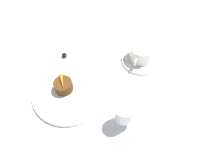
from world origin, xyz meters
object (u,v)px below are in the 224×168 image
(dinner_plate, at_px, (70,92))
(fork, at_px, (103,62))
(coffee_cup, at_px, (141,52))
(dessert_cake, at_px, (63,86))
(wine_glass, at_px, (124,113))

(dinner_plate, bearing_deg, fork, 168.35)
(coffee_cup, xyz_separation_m, dessert_cake, (0.26, -0.19, -0.01))
(fork, distance_m, dessert_cake, 0.20)
(coffee_cup, bearing_deg, fork, -58.34)
(fork, relative_size, dessert_cake, 2.85)
(dessert_cake, bearing_deg, dinner_plate, 89.68)
(dinner_plate, distance_m, dessert_cake, 0.03)
(dinner_plate, height_order, fork, dinner_plate)
(wine_glass, height_order, fork, wine_glass)
(dinner_plate, bearing_deg, dessert_cake, -90.32)
(dinner_plate, height_order, coffee_cup, coffee_cup)
(wine_glass, xyz_separation_m, fork, (-0.20, -0.19, -0.07))
(dessert_cake, bearing_deg, fork, 162.05)
(coffee_cup, xyz_separation_m, fork, (0.08, -0.13, -0.04))
(wine_glass, height_order, dessert_cake, wine_glass)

